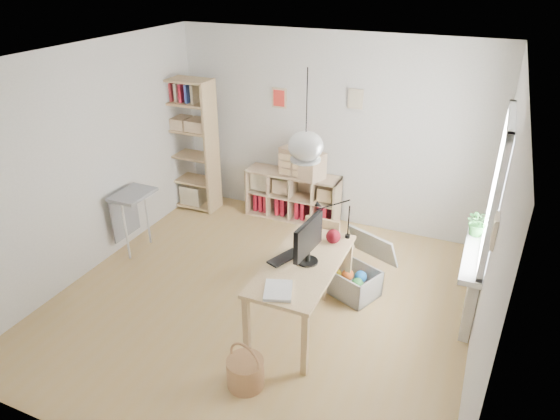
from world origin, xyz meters
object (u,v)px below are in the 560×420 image
at_px(desk, 303,270).
at_px(storage_chest, 354,274).
at_px(chair, 318,251).
at_px(tall_bookshelf, 189,140).
at_px(drawer_chest, 302,163).
at_px(monitor, 308,239).
at_px(cube_shelf, 292,198).

bearing_deg(desk, storage_chest, 65.48).
bearing_deg(chair, tall_bookshelf, 152.83).
bearing_deg(drawer_chest, desk, -47.65).
height_order(desk, storage_chest, desk).
relative_size(desk, chair, 1.78).
relative_size(tall_bookshelf, chair, 2.37).
height_order(tall_bookshelf, monitor, tall_bookshelf).
distance_m(desk, monitor, 0.36).
relative_size(desk, monitor, 2.74).
height_order(storage_chest, monitor, monitor).
distance_m(chair, drawer_chest, 1.76).
relative_size(chair, storage_chest, 0.93).
xyz_separation_m(storage_chest, monitor, (-0.31, -0.75, 0.80)).
height_order(cube_shelf, chair, chair).
bearing_deg(monitor, storage_chest, 73.04).
height_order(cube_shelf, drawer_chest, drawer_chest).
height_order(desk, monitor, monitor).
distance_m(tall_bookshelf, drawer_chest, 1.75).
relative_size(storage_chest, drawer_chest, 1.37).
bearing_deg(chair, monitor, -80.69).
bearing_deg(tall_bookshelf, cube_shelf, 10.19).
bearing_deg(monitor, cube_shelf, 121.62).
bearing_deg(chair, cube_shelf, 121.11).
relative_size(chair, monitor, 1.55).
bearing_deg(tall_bookshelf, storage_chest, -21.75).
relative_size(chair, drawer_chest, 1.28).
bearing_deg(tall_bookshelf, drawer_chest, 7.92).
xyz_separation_m(desk, tall_bookshelf, (-2.59, 1.95, 0.43)).
distance_m(cube_shelf, chair, 1.83).
bearing_deg(monitor, tall_bookshelf, 149.69).
bearing_deg(drawer_chest, storage_chest, -28.41).
distance_m(cube_shelf, monitor, 2.55).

